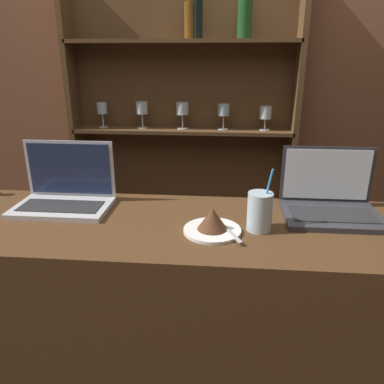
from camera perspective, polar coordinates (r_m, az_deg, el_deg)
name	(u,v)px	position (r m, az deg, el deg)	size (l,w,h in m)	color
bar_counter	(172,341)	(1.49, -3.11, -21.75)	(2.05, 0.51, 0.96)	#4C3019
back_wall	(197,78)	(2.28, 0.79, 16.98)	(7.00, 0.06, 2.70)	brown
back_shelf	(184,138)	(2.26, -1.15, 8.23)	(1.30, 0.18, 1.93)	brown
laptop_near	(65,193)	(1.41, -18.76, -0.09)	(0.33, 0.20, 0.23)	silver
laptop_far	(330,201)	(1.35, 20.27, -1.35)	(0.32, 0.24, 0.22)	#333338
cake_plate	(213,223)	(1.15, 3.15, -4.73)	(0.18, 0.18, 0.08)	white
water_glass	(260,211)	(1.17, 10.28, -2.94)	(0.08, 0.08, 0.20)	silver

